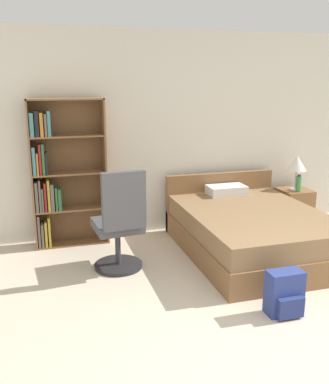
# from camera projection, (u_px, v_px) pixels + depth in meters

# --- Properties ---
(wall_back) EXTENTS (9.00, 0.06, 2.60)m
(wall_back) POSITION_uv_depth(u_px,v_px,m) (189.00, 133.00, 5.67)
(wall_back) COLOR silver
(wall_back) RESTS_ON ground_plane
(bookshelf) EXTENTS (0.88, 0.27, 1.78)m
(bookshelf) POSITION_uv_depth(u_px,v_px,m) (59.00, 174.00, 5.12)
(bookshelf) COLOR brown
(bookshelf) RESTS_ON ground_plane
(bed) EXTENTS (1.52, 2.04, 0.77)m
(bed) POSITION_uv_depth(u_px,v_px,m) (250.00, 230.00, 5.05)
(bed) COLOR brown
(bed) RESTS_ON ground_plane
(office_chair) EXTENTS (0.52, 0.60, 1.12)m
(office_chair) POSITION_uv_depth(u_px,v_px,m) (120.00, 225.00, 4.45)
(office_chair) COLOR #232326
(office_chair) RESTS_ON ground_plane
(nightstand) EXTENTS (0.41, 0.45, 0.51)m
(nightstand) POSITION_uv_depth(u_px,v_px,m) (294.00, 207.00, 6.01)
(nightstand) COLOR brown
(nightstand) RESTS_ON ground_plane
(table_lamp) EXTENTS (0.26, 0.26, 0.48)m
(table_lamp) POSITION_uv_depth(u_px,v_px,m) (297.00, 164.00, 5.83)
(table_lamp) COLOR #B2B2B7
(table_lamp) RESTS_ON nightstand
(water_bottle) EXTENTS (0.07, 0.07, 0.23)m
(water_bottle) POSITION_uv_depth(u_px,v_px,m) (299.00, 184.00, 5.82)
(water_bottle) COLOR #3F8C4C
(water_bottle) RESTS_ON nightstand
(backpack_blue) EXTENTS (0.31, 0.23, 0.40)m
(backpack_blue) POSITION_uv_depth(u_px,v_px,m) (285.00, 294.00, 3.69)
(backpack_blue) COLOR navy
(backpack_blue) RESTS_ON ground_plane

